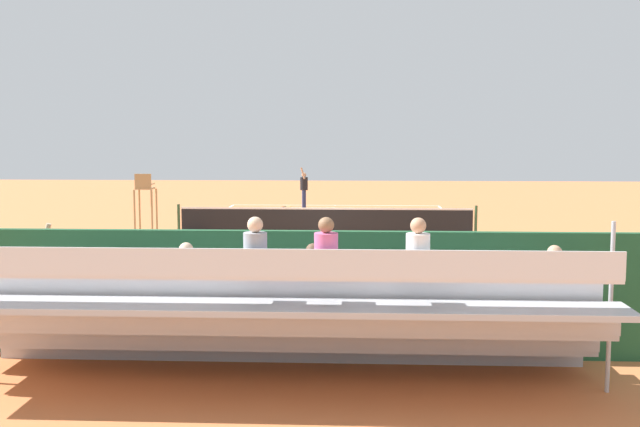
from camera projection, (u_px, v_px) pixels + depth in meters
name	position (u px, v px, depth m)	size (l,w,h in m)	color
ground_plane	(326.00, 236.00, 25.93)	(60.00, 60.00, 0.00)	#D17542
court_line_markings	(326.00, 236.00, 25.96)	(10.10, 22.20, 0.01)	white
tennis_net	(326.00, 221.00, 25.87)	(10.30, 0.10, 1.07)	black
backdrop_wall	(288.00, 293.00, 11.92)	(18.00, 0.16, 2.00)	#235633
bleacher_stand	(284.00, 317.00, 10.55)	(9.06, 2.40, 2.48)	#B2B2B7
umpire_chair	(145.00, 198.00, 25.85)	(0.67, 0.67, 2.14)	#A88456
courtside_bench	(386.00, 311.00, 12.61)	(1.80, 0.40, 0.93)	#33383D
equipment_bag	(286.00, 334.00, 12.60)	(0.90, 0.36, 0.36)	#B22D2D
tennis_player	(304.00, 187.00, 35.38)	(0.41, 0.55, 1.93)	navy
tennis_racket	(287.00, 206.00, 36.11)	(0.45, 0.56, 0.03)	black
tennis_ball_near	(296.00, 212.00, 33.22)	(0.07, 0.07, 0.07)	#CCDB33
line_judge	(42.00, 276.00, 13.30)	(0.39, 0.54, 1.93)	#232328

